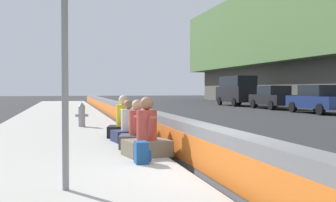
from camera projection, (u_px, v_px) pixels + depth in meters
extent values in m
plane|color=#2B2B2D|center=(220.00, 182.00, 6.71)|extent=(160.00, 160.00, 0.00)
cube|color=#A8A59E|center=(50.00, 187.00, 6.07)|extent=(80.00, 4.40, 0.14)
cube|color=slate|center=(220.00, 155.00, 6.69)|extent=(76.00, 0.44, 0.85)
cube|color=orange|center=(207.00, 159.00, 6.64)|extent=(74.48, 0.01, 0.54)
cylinder|color=gray|center=(65.00, 56.00, 5.53)|extent=(0.09, 0.09, 3.60)
cylinder|color=gray|center=(82.00, 117.00, 14.86)|extent=(0.24, 0.24, 0.72)
cone|color=gray|center=(82.00, 104.00, 14.84)|extent=(0.26, 0.26, 0.16)
cylinder|color=gray|center=(87.00, 115.00, 14.90)|extent=(0.10, 0.12, 0.10)
cylinder|color=gray|center=(77.00, 116.00, 14.82)|extent=(0.10, 0.12, 0.10)
cube|color=#706651|center=(147.00, 148.00, 8.41)|extent=(0.89, 0.99, 0.32)
cylinder|color=#AD3D33|center=(147.00, 125.00, 8.40)|extent=(0.41, 0.41, 0.61)
sphere|color=#8E6647|center=(147.00, 103.00, 8.39)|extent=(0.27, 0.27, 0.27)
cylinder|color=#AD3D33|center=(143.00, 127.00, 8.61)|extent=(0.33, 0.20, 0.53)
cylinder|color=#AD3D33|center=(151.00, 129.00, 8.20)|extent=(0.33, 0.20, 0.53)
cube|color=#424247|center=(137.00, 141.00, 9.55)|extent=(0.84, 0.93, 0.30)
cylinder|color=#AD3D33|center=(137.00, 123.00, 9.54)|extent=(0.38, 0.38, 0.56)
sphere|color=tan|center=(137.00, 105.00, 9.53)|extent=(0.25, 0.25, 0.25)
cylinder|color=#AD3D33|center=(138.00, 124.00, 9.75)|extent=(0.31, 0.19, 0.49)
cylinder|color=#AD3D33|center=(137.00, 126.00, 9.33)|extent=(0.31, 0.19, 0.49)
cube|color=#23284C|center=(128.00, 136.00, 10.68)|extent=(0.78, 0.87, 0.29)
cylinder|color=beige|center=(128.00, 120.00, 10.67)|extent=(0.37, 0.37, 0.54)
sphere|color=#8E6647|center=(128.00, 104.00, 10.65)|extent=(0.24, 0.24, 0.24)
cylinder|color=beige|center=(126.00, 121.00, 10.85)|extent=(0.30, 0.18, 0.48)
cylinder|color=beige|center=(131.00, 122.00, 10.48)|extent=(0.30, 0.18, 0.48)
cube|color=black|center=(123.00, 131.00, 11.64)|extent=(0.89, 0.98, 0.32)
cylinder|color=gold|center=(123.00, 115.00, 11.63)|extent=(0.40, 0.40, 0.60)
sphere|color=beige|center=(123.00, 100.00, 11.61)|extent=(0.26, 0.26, 0.26)
cylinder|color=gold|center=(124.00, 117.00, 11.85)|extent=(0.33, 0.21, 0.52)
cylinder|color=gold|center=(123.00, 118.00, 11.41)|extent=(0.33, 0.21, 0.52)
cube|color=navy|center=(141.00, 152.00, 7.55)|extent=(0.32, 0.22, 0.40)
cube|color=navy|center=(149.00, 155.00, 7.58)|extent=(0.22, 0.06, 0.20)
cube|color=navy|center=(319.00, 102.00, 24.88)|extent=(4.51, 1.83, 0.72)
cube|color=black|center=(320.00, 91.00, 24.76)|extent=(2.21, 1.63, 0.66)
cylinder|color=black|center=(293.00, 107.00, 26.07)|extent=(0.66, 0.22, 0.66)
cylinder|color=black|center=(317.00, 107.00, 26.50)|extent=(0.66, 0.22, 0.66)
cylinder|color=black|center=(320.00, 109.00, 23.28)|extent=(0.66, 0.22, 0.66)
cube|color=black|center=(273.00, 100.00, 30.34)|extent=(4.52, 1.84, 0.72)
cube|color=black|center=(274.00, 90.00, 30.22)|extent=(2.21, 1.64, 0.66)
cylinder|color=black|center=(254.00, 104.00, 31.55)|extent=(0.66, 0.23, 0.66)
cylinder|color=black|center=(274.00, 104.00, 31.95)|extent=(0.66, 0.23, 0.66)
cylinder|color=black|center=(271.00, 105.00, 28.75)|extent=(0.66, 0.23, 0.66)
cylinder|color=black|center=(294.00, 105.00, 29.15)|extent=(0.66, 0.23, 0.66)
cube|color=black|center=(237.00, 94.00, 36.12)|extent=(5.12, 2.01, 1.30)
cube|color=black|center=(237.00, 81.00, 35.99)|extent=(4.12, 1.80, 0.90)
cylinder|color=black|center=(220.00, 101.00, 37.49)|extent=(0.72, 0.23, 0.72)
cylinder|color=black|center=(239.00, 101.00, 37.96)|extent=(0.72, 0.23, 0.72)
cylinder|color=black|center=(234.00, 102.00, 34.33)|extent=(0.72, 0.23, 0.72)
cylinder|color=black|center=(255.00, 102.00, 34.80)|extent=(0.72, 0.23, 0.72)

